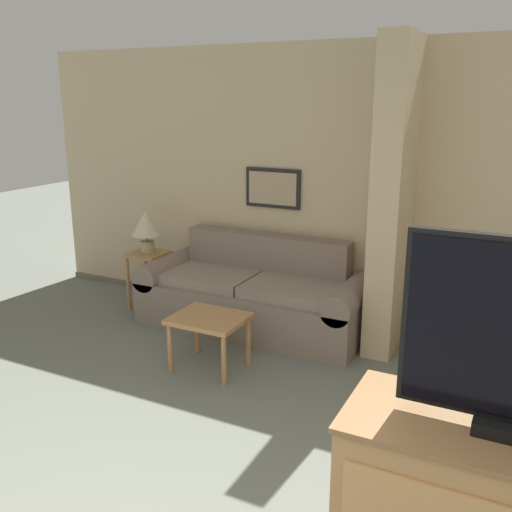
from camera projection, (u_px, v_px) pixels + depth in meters
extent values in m
cube|color=#CCB78E|center=(394.00, 193.00, 5.03)|extent=(7.59, 0.12, 2.60)
cube|color=#70644E|center=(384.00, 329.00, 5.31)|extent=(7.59, 0.02, 0.06)
cube|color=black|center=(273.00, 188.00, 5.47)|extent=(0.57, 0.02, 0.38)
cube|color=tan|center=(272.00, 188.00, 5.46)|extent=(0.50, 0.01, 0.31)
cube|color=#CCB78E|center=(393.00, 200.00, 4.68)|extent=(0.24, 0.63, 2.60)
cube|color=gray|center=(252.00, 307.00, 5.38)|extent=(1.67, 0.84, 0.40)
cube|color=gray|center=(267.00, 256.00, 5.54)|extent=(1.67, 0.20, 0.44)
cube|color=gray|center=(169.00, 292.00, 5.79)|extent=(0.23, 0.84, 0.40)
cylinder|color=gray|center=(168.00, 268.00, 5.72)|extent=(0.26, 0.84, 0.26)
cube|color=gray|center=(349.00, 325.00, 4.97)|extent=(0.23, 0.84, 0.40)
cylinder|color=gray|center=(351.00, 297.00, 4.90)|extent=(0.26, 0.84, 0.26)
cube|color=gray|center=(211.00, 277.00, 5.45)|extent=(0.81, 0.60, 0.10)
cube|color=gray|center=(291.00, 290.00, 5.09)|extent=(0.81, 0.60, 0.10)
cube|color=#B27F4C|center=(209.00, 319.00, 4.51)|extent=(0.57, 0.48, 0.04)
cylinder|color=#B27F4C|center=(170.00, 348.00, 4.51)|extent=(0.04, 0.04, 0.40)
cylinder|color=#B27F4C|center=(224.00, 360.00, 4.29)|extent=(0.04, 0.04, 0.40)
cylinder|color=#B27F4C|center=(197.00, 330.00, 4.85)|extent=(0.04, 0.04, 0.40)
cylinder|color=#B27F4C|center=(248.00, 341.00, 4.64)|extent=(0.04, 0.04, 0.40)
cube|color=#B27F4C|center=(148.00, 254.00, 5.79)|extent=(0.36, 0.36, 0.04)
cylinder|color=#B27F4C|center=(128.00, 284.00, 5.80)|extent=(0.04, 0.04, 0.56)
cylinder|color=#B27F4C|center=(152.00, 288.00, 5.67)|extent=(0.04, 0.04, 0.56)
cylinder|color=#B27F4C|center=(146.00, 276.00, 6.06)|extent=(0.04, 0.04, 0.56)
cylinder|color=#B27F4C|center=(170.00, 280.00, 5.93)|extent=(0.04, 0.04, 0.56)
cylinder|color=tan|center=(147.00, 247.00, 5.77)|extent=(0.15, 0.15, 0.12)
cylinder|color=tan|center=(147.00, 238.00, 5.74)|extent=(0.02, 0.02, 0.06)
cone|color=beige|center=(146.00, 223.00, 5.70)|extent=(0.30, 0.30, 0.25)
cube|color=brown|center=(509.00, 436.00, 1.99)|extent=(1.15, 0.51, 0.02)
cube|color=black|center=(510.00, 427.00, 1.98)|extent=(0.24, 0.16, 0.05)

